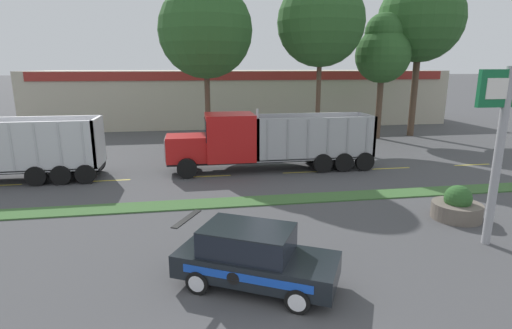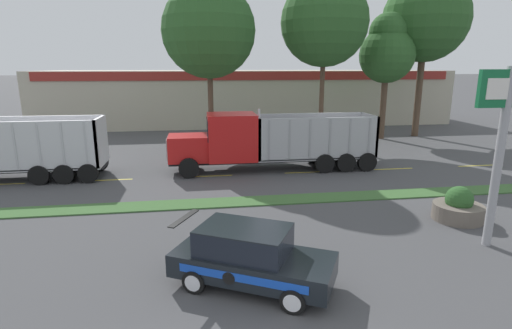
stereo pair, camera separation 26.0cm
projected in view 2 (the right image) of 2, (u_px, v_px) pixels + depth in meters
The scene contains 16 objects.
grass_verge at pixel (222, 203), 17.70m from camera, with size 120.00×1.28×0.06m, color #3D6633.
centre_line_2 at pixel (0, 184), 20.57m from camera, with size 2.40×0.14×0.01m, color yellow.
centre_line_3 at pixel (109, 180), 21.34m from camera, with size 2.40×0.14×0.01m, color yellow.
centre_line_4 at pixel (211, 176), 22.11m from camera, with size 2.40×0.14×0.01m, color yellow.
centre_line_5 at pixel (305, 172), 22.88m from camera, with size 2.40×0.14×0.01m, color yellow.
centre_line_6 at pixel (393, 169), 23.65m from camera, with size 2.40×0.14×0.01m, color yellow.
centre_line_7 at pixel (476, 166), 24.43m from camera, with size 2.40×0.14×0.01m, color yellow.
dump_truck_mid at pixel (253, 143), 23.00m from camera, with size 11.94×2.71×3.66m.
rally_car at pixel (250, 256), 10.88m from camera, with size 4.71×3.66×1.72m.
store_sign_post at pixel (503, 127), 12.63m from camera, with size 2.08×0.28×5.92m.
stone_planter at pixel (458, 208), 15.70m from camera, with size 1.90×1.90×1.37m.
store_building_backdrop at pixel (246, 96), 44.14m from camera, with size 41.76×12.10×5.50m.
tree_behind_left at pixel (387, 50), 31.98m from camera, with size 4.42×4.42×10.11m.
tree_behind_centre at pixel (427, 10), 32.48m from camera, with size 6.98×6.98×14.95m.
tree_behind_right at pixel (325, 13), 29.26m from camera, with size 6.50×6.50×13.96m.
tree_behind_far_right at pixel (209, 21), 27.71m from camera, with size 6.59×6.59×13.29m.
Camera 2 is at (-0.97, -6.18, 5.90)m, focal length 28.00 mm.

